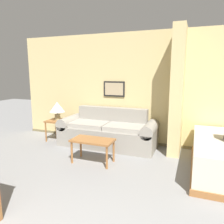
% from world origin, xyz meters
% --- Properties ---
extents(wall_back, '(6.97, 0.16, 2.60)m').
position_xyz_m(wall_back, '(-0.00, 4.26, 1.29)').
color(wall_back, '#DBC484').
rests_on(wall_back, ground_plane).
extents(wall_partition_pillar, '(0.24, 0.67, 2.60)m').
position_xyz_m(wall_partition_pillar, '(0.56, 3.87, 1.30)').
color(wall_partition_pillar, '#DBC484').
rests_on(wall_partition_pillar, ground_plane).
extents(couch, '(2.24, 0.84, 0.86)m').
position_xyz_m(couch, '(-0.93, 3.78, 0.33)').
color(couch, gray).
rests_on(couch, ground_plane).
extents(coffee_table, '(0.79, 0.43, 0.46)m').
position_xyz_m(coffee_table, '(-0.84, 2.77, 0.40)').
color(coffee_table, '#996033').
rests_on(coffee_table, ground_plane).
extents(side_table, '(0.48, 0.48, 0.52)m').
position_xyz_m(side_table, '(-2.26, 3.71, 0.44)').
color(side_table, '#996033').
rests_on(side_table, ground_plane).
extents(table_lamp, '(0.38, 0.38, 0.45)m').
position_xyz_m(table_lamp, '(-2.26, 3.71, 0.83)').
color(table_lamp, tan).
rests_on(table_lamp, side_table).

